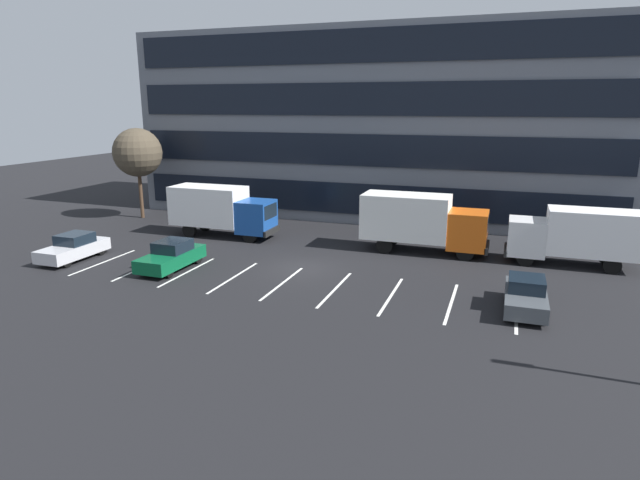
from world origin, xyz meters
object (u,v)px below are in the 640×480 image
object	(u,v)px
box_truck_orange	(421,220)
sedan_forest	(171,256)
box_truck_white	(576,234)
sedan_charcoal	(526,295)
bare_tree	(137,153)
sedan_silver	(74,248)
box_truck_blue	(221,209)

from	to	relation	value
box_truck_orange	sedan_forest	world-z (taller)	box_truck_orange
box_truck_orange	box_truck_white	xyz separation A→B (m)	(8.55, -0.04, -0.17)
sedan_charcoal	bare_tree	xyz separation A→B (m)	(-28.54, 11.02, 4.46)
bare_tree	sedan_silver	bearing A→B (deg)	-71.32
sedan_forest	sedan_silver	size ratio (longest dim) A/B	1.03
sedan_charcoal	box_truck_blue	bearing A→B (deg)	158.42
box_truck_orange	sedan_silver	world-z (taller)	box_truck_orange
box_truck_white	sedan_charcoal	size ratio (longest dim) A/B	1.69
box_truck_blue	sedan_silver	bearing A→B (deg)	-123.42
box_truck_orange	box_truck_blue	distance (m)	13.57
sedan_silver	bare_tree	xyz separation A→B (m)	(-3.82, 11.29, 4.44)
sedan_charcoal	sedan_forest	distance (m)	18.29
sedan_charcoal	sedan_forest	bearing A→B (deg)	179.66
box_truck_orange	box_truck_white	world-z (taller)	box_truck_orange
box_truck_orange	box_truck_white	size ratio (longest dim) A/B	1.09
sedan_forest	bare_tree	size ratio (longest dim) A/B	0.62
sedan_forest	bare_tree	xyz separation A→B (m)	(-10.25, 10.91, 4.43)
sedan_forest	sedan_silver	xyz separation A→B (m)	(-6.43, -0.38, -0.02)
box_truck_white	bare_tree	distance (m)	31.51
sedan_charcoal	sedan_silver	bearing A→B (deg)	-179.38
box_truck_white	sedan_charcoal	world-z (taller)	box_truck_white
box_truck_white	sedan_charcoal	bearing A→B (deg)	-108.18
sedan_charcoal	sedan_forest	world-z (taller)	sedan_forest
box_truck_white	box_truck_orange	bearing A→B (deg)	179.75
box_truck_blue	bare_tree	xyz separation A→B (m)	(-9.07, 3.32, 3.25)
box_truck_white	bare_tree	size ratio (longest dim) A/B	0.98
box_truck_blue	box_truck_white	distance (m)	22.12
bare_tree	box_truck_orange	bearing A→B (deg)	-7.32
box_truck_blue	box_truck_white	xyz separation A→B (m)	(22.12, 0.38, -0.09)
box_truck_blue	box_truck_white	world-z (taller)	box_truck_blue
bare_tree	box_truck_white	bearing A→B (deg)	-5.40
box_truck_white	sedan_silver	xyz separation A→B (m)	(-27.37, -8.34, -1.10)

